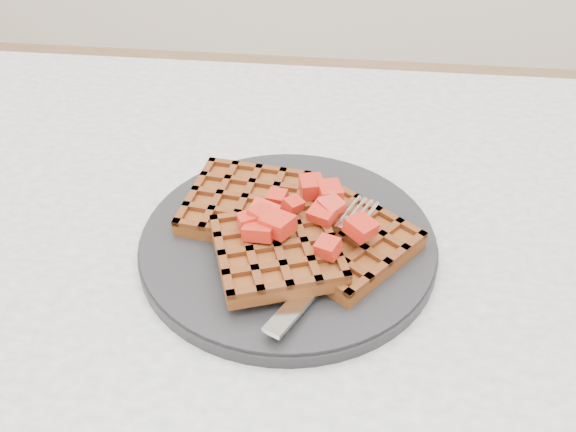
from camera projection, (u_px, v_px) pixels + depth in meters
The scene contains 5 objects.
table at pixel (425, 358), 0.64m from camera, with size 1.20×0.80×0.75m.
plate at pixel (288, 243), 0.59m from camera, with size 0.27×0.27×0.02m, color black.
waffles at pixel (288, 230), 0.58m from camera, with size 0.23×0.20×0.03m.
strawberry_pile at pixel (288, 204), 0.57m from camera, with size 0.15×0.15×0.02m, color #AB0900, non-canonical shape.
fork at pixel (331, 263), 0.55m from camera, with size 0.02×0.18×0.02m, color silver, non-canonical shape.
Camera 1 is at (-0.09, -0.42, 1.15)m, focal length 40.00 mm.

